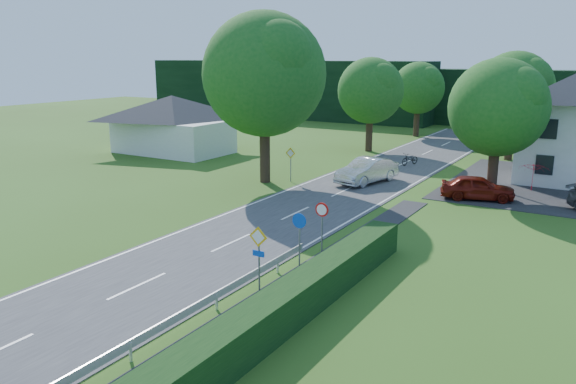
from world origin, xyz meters
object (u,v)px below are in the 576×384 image
Objects in this scene: parasol at (533,177)px; parked_car_red at (478,188)px; moving_car at (367,171)px; motorcycle at (410,159)px; streetlight at (496,122)px.

parked_car_red is at bearing -120.95° from parasol.
parked_car_red is (7.69, -0.82, -0.11)m from moving_car.
motorcycle is at bearing 22.77° from parked_car_red.
parasol is at bearing 16.43° from streetlight.
streetlight is 1.54× the size of moving_car.
streetlight is at bearing -18.45° from parked_car_red.
moving_car reaches higher than motorcycle.
streetlight reaches higher than parked_car_red.
streetlight is at bearing -163.57° from parasol.
parked_car_red is at bearing -91.24° from streetlight.
streetlight is 8.95m from moving_car.
parasol is at bearing -3.88° from motorcycle.
parasol reaches higher than moving_car.
moving_car is at bearing -160.92° from streetlight.
moving_car is at bearing -71.80° from motorcycle.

